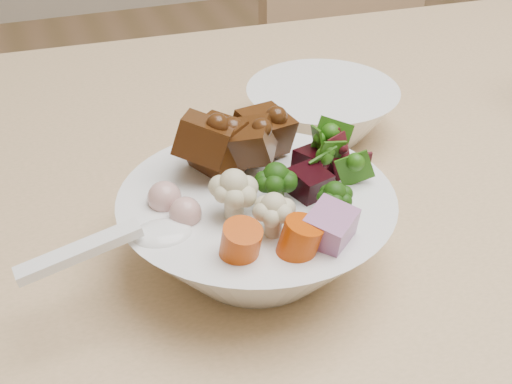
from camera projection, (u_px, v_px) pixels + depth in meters
chair_far at (373, 128)px, 1.46m from camera, size 0.47×0.47×0.86m
food_bowl at (258, 223)px, 0.58m from camera, size 0.22×0.22×0.12m
soup_spoon at (142, 239)px, 0.51m from camera, size 0.13×0.04×0.03m
side_bowl at (322, 112)px, 0.76m from camera, size 0.16×0.16×0.05m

